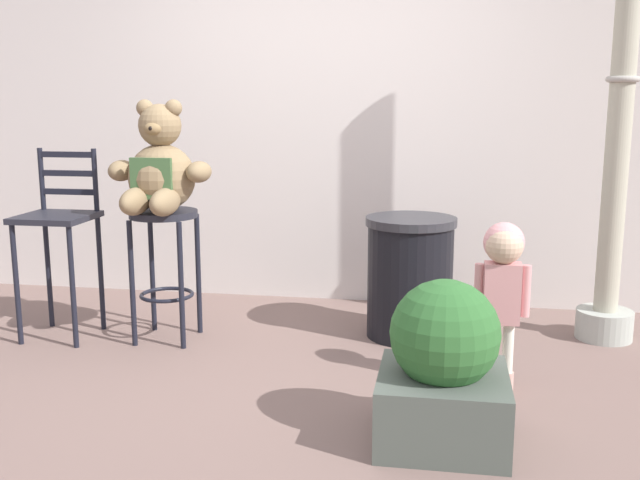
{
  "coord_description": "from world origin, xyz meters",
  "views": [
    {
      "loc": [
        0.9,
        -3.48,
        1.45
      ],
      "look_at": [
        0.22,
        0.47,
        0.68
      ],
      "focal_mm": 41.09,
      "sensor_mm": 36.0,
      "label": 1
    }
  ],
  "objects_px": {
    "child_walking": "(503,270)",
    "planter_with_shrub": "(444,369)",
    "teddy_bear": "(160,171)",
    "trash_bin": "(410,277)",
    "lamppost": "(616,167)",
    "bar_chair_empty": "(59,228)",
    "bar_stool_with_teddy": "(165,248)"
  },
  "relations": [
    {
      "from": "trash_bin",
      "to": "planter_with_shrub",
      "type": "distance_m",
      "value": 1.43
    },
    {
      "from": "trash_bin",
      "to": "lamppost",
      "type": "distance_m",
      "value": 1.38
    },
    {
      "from": "teddy_bear",
      "to": "planter_with_shrub",
      "type": "bearing_deg",
      "value": -32.67
    },
    {
      "from": "trash_bin",
      "to": "planter_with_shrub",
      "type": "height_order",
      "value": "trash_bin"
    },
    {
      "from": "lamppost",
      "to": "bar_stool_with_teddy",
      "type": "bearing_deg",
      "value": -170.19
    },
    {
      "from": "lamppost",
      "to": "bar_chair_empty",
      "type": "relative_size",
      "value": 2.34
    },
    {
      "from": "teddy_bear",
      "to": "trash_bin",
      "type": "xyz_separation_m",
      "value": [
        1.46,
        0.34,
        -0.66
      ]
    },
    {
      "from": "teddy_bear",
      "to": "lamppost",
      "type": "relative_size",
      "value": 0.24
    },
    {
      "from": "teddy_bear",
      "to": "lamppost",
      "type": "bearing_deg",
      "value": 10.47
    },
    {
      "from": "trash_bin",
      "to": "bar_chair_empty",
      "type": "bearing_deg",
      "value": -170.66
    },
    {
      "from": "planter_with_shrub",
      "to": "teddy_bear",
      "type": "bearing_deg",
      "value": 147.33
    },
    {
      "from": "teddy_bear",
      "to": "child_walking",
      "type": "distance_m",
      "value": 2.04
    },
    {
      "from": "child_walking",
      "to": "lamppost",
      "type": "height_order",
      "value": "lamppost"
    },
    {
      "from": "trash_bin",
      "to": "lamppost",
      "type": "relative_size",
      "value": 0.28
    },
    {
      "from": "bar_stool_with_teddy",
      "to": "trash_bin",
      "type": "xyz_separation_m",
      "value": [
        1.46,
        0.31,
        -0.2
      ]
    },
    {
      "from": "trash_bin",
      "to": "bar_chair_empty",
      "type": "relative_size",
      "value": 0.65
    },
    {
      "from": "bar_stool_with_teddy",
      "to": "teddy_bear",
      "type": "distance_m",
      "value": 0.47
    },
    {
      "from": "planter_with_shrub",
      "to": "bar_chair_empty",
      "type": "bearing_deg",
      "value": 155.45
    },
    {
      "from": "child_walking",
      "to": "bar_stool_with_teddy",
      "type": "bearing_deg",
      "value": 19.1
    },
    {
      "from": "bar_stool_with_teddy",
      "to": "child_walking",
      "type": "xyz_separation_m",
      "value": [
        1.94,
        -0.48,
        0.05
      ]
    },
    {
      "from": "child_walking",
      "to": "planter_with_shrub",
      "type": "height_order",
      "value": "child_walking"
    },
    {
      "from": "trash_bin",
      "to": "lamppost",
      "type": "xyz_separation_m",
      "value": [
        1.19,
        0.15,
        0.68
      ]
    },
    {
      "from": "lamppost",
      "to": "bar_chair_empty",
      "type": "height_order",
      "value": "lamppost"
    },
    {
      "from": "teddy_bear",
      "to": "planter_with_shrub",
      "type": "height_order",
      "value": "teddy_bear"
    },
    {
      "from": "teddy_bear",
      "to": "bar_stool_with_teddy",
      "type": "bearing_deg",
      "value": 90.0
    },
    {
      "from": "teddy_bear",
      "to": "lamppost",
      "type": "xyz_separation_m",
      "value": [
        2.64,
        0.49,
        0.02
      ]
    },
    {
      "from": "lamppost",
      "to": "planter_with_shrub",
      "type": "distance_m",
      "value": 1.98
    },
    {
      "from": "bar_stool_with_teddy",
      "to": "teddy_bear",
      "type": "xyz_separation_m",
      "value": [
        -0.0,
        -0.03,
        0.47
      ]
    },
    {
      "from": "child_walking",
      "to": "bar_chair_empty",
      "type": "height_order",
      "value": "bar_chair_empty"
    },
    {
      "from": "teddy_bear",
      "to": "child_walking",
      "type": "relative_size",
      "value": 0.76
    },
    {
      "from": "trash_bin",
      "to": "planter_with_shrub",
      "type": "bearing_deg",
      "value": -81.4
    },
    {
      "from": "teddy_bear",
      "to": "bar_chair_empty",
      "type": "xyz_separation_m",
      "value": [
        -0.66,
        -0.01,
        -0.36
      ]
    }
  ]
}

